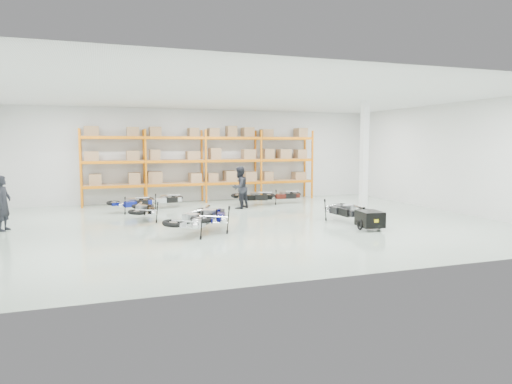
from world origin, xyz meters
name	(u,v)px	position (x,y,z in m)	size (l,w,h in m)	color
room	(244,160)	(0.00, 0.00, 2.25)	(18.00, 18.00, 18.00)	#ABBEAF
pallet_rack	(204,156)	(0.00, 6.45, 2.26)	(11.28, 0.98, 3.62)	orange
structural_column	(364,158)	(5.20, 0.50, 2.25)	(0.25, 0.25, 4.50)	white
moto_blue_centre	(212,212)	(-1.40, -0.97, 0.62)	(0.90, 2.03, 1.24)	#070848
moto_silver_left	(193,216)	(-2.14, -1.53, 0.60)	(0.87, 1.96, 1.20)	#B5B6BC
moto_black_far_left	(144,207)	(-3.32, 1.62, 0.53)	(0.77, 1.74, 1.06)	black
moto_touring_right	(345,206)	(3.53, -0.96, 0.57)	(0.83, 1.86, 1.14)	black
trailer	(370,219)	(3.53, -2.56, 0.36)	(0.78, 1.49, 0.61)	black
moto_back_a	(132,200)	(-3.60, 4.02, 0.51)	(0.74, 1.66, 1.02)	navy
moto_back_b	(163,197)	(-2.18, 4.92, 0.49)	(0.71, 1.59, 0.97)	#ACB1B6
moto_back_c	(253,194)	(1.83, 4.35, 0.54)	(0.78, 1.75, 1.07)	black
moto_back_d	(283,193)	(3.40, 4.63, 0.50)	(0.72, 1.63, 1.00)	#44130D
person_left	(3,203)	(-7.80, 1.19, 0.90)	(0.66, 0.43, 1.80)	black
person_back	(240,188)	(0.95, 3.65, 0.92)	(0.90, 0.70, 1.84)	black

